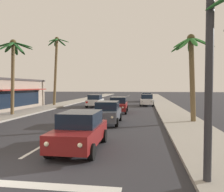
{
  "coord_description": "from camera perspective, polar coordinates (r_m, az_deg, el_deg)",
  "views": [
    {
      "loc": [
        4.8,
        -6.59,
        2.83
      ],
      "look_at": [
        2.71,
        8.0,
        2.2
      ],
      "focal_mm": 36.48,
      "sensor_mm": 36.0,
      "label": 1
    }
  ],
  "objects": [
    {
      "name": "sidewalk_left",
      "position": [
        29.55,
        -17.14,
        -3.02
      ],
      "size": [
        3.2,
        110.0,
        0.14
      ],
      "primitive_type": "cube",
      "color": "#9E998E",
      "rests_on": "ground"
    },
    {
      "name": "sedan_lead_at_stop_bar",
      "position": [
        10.46,
        -7.99,
        -8.47
      ],
      "size": [
        1.96,
        4.46,
        1.68
      ],
      "color": "maroon",
      "rests_on": "ground"
    },
    {
      "name": "sedan_third_in_queue",
      "position": [
        17.39,
        -1.14,
        -4.08
      ],
      "size": [
        2.01,
        4.48,
        1.68
      ],
      "color": "#4C515B",
      "rests_on": "ground"
    },
    {
      "name": "palm_left_third",
      "position": [
        34.03,
        -13.84,
        8.67
      ],
      "size": [
        3.27,
        3.11,
        9.91
      ],
      "color": "brown",
      "rests_on": "ground"
    },
    {
      "name": "sedan_oncoming_far",
      "position": [
        31.48,
        -4.26,
        -1.16
      ],
      "size": [
        2.0,
        4.47,
        1.68
      ],
      "color": "silver",
      "rests_on": "ground"
    },
    {
      "name": "palm_left_second",
      "position": [
        23.88,
        -23.46,
        8.66
      ],
      "size": [
        3.74,
        3.6,
        7.28
      ],
      "color": "brown",
      "rests_on": "ground"
    },
    {
      "name": "sidewalk_right",
      "position": [
        26.9,
        14.55,
        -3.52
      ],
      "size": [
        3.2,
        110.0,
        0.14
      ],
      "primitive_type": "cube",
      "color": "#9E998E",
      "rests_on": "ground"
    },
    {
      "name": "lane_markings",
      "position": [
        27.07,
        -1.15,
        -3.55
      ],
      "size": [
        4.28,
        88.24,
        0.01
      ],
      "color": "silver",
      "rests_on": "ground"
    },
    {
      "name": "palm_right_second",
      "position": [
        18.62,
        19.32,
        8.53
      ],
      "size": [
        3.26,
        3.31,
        6.82
      ],
      "color": "brown",
      "rests_on": "ground"
    },
    {
      "name": "sedan_parked_nearest_kerb",
      "position": [
        42.89,
        8.58,
        -0.22
      ],
      "size": [
        2.03,
        4.48,
        1.68
      ],
      "color": "navy",
      "rests_on": "ground"
    },
    {
      "name": "sedan_parked_mid_kerb",
      "position": [
        33.57,
        8.77,
        -0.96
      ],
      "size": [
        2.04,
        4.49,
        1.68
      ],
      "color": "silver",
      "rests_on": "ground"
    },
    {
      "name": "sedan_fifth_in_queue",
      "position": [
        24.48,
        1.61,
        -2.19
      ],
      "size": [
        2.06,
        4.49,
        1.68
      ],
      "color": "maroon",
      "rests_on": "ground"
    }
  ]
}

